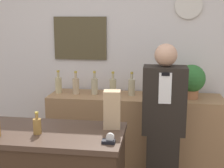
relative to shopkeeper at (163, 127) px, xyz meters
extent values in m
cube|color=silver|center=(-0.54, 0.81, 0.57)|extent=(5.20, 0.06, 2.70)
cube|color=#4C4229|center=(-0.98, 0.76, 0.78)|extent=(0.63, 0.02, 0.50)
cylinder|color=beige|center=(0.25, 0.76, 1.15)|extent=(0.30, 0.03, 0.30)
cube|color=#9E754C|center=(-0.31, 0.51, -0.31)|extent=(1.91, 0.48, 0.95)
cube|color=#423025|center=(-0.95, -0.70, 0.15)|extent=(1.29, 0.59, 0.04)
cube|color=black|center=(0.00, 0.00, -0.42)|extent=(0.30, 0.24, 0.73)
cube|color=black|center=(0.00, 0.00, 0.26)|extent=(0.40, 0.24, 0.63)
cube|color=white|center=(0.00, -0.12, 0.40)|extent=(0.11, 0.01, 0.28)
cube|color=black|center=(0.00, -0.12, 0.53)|extent=(0.07, 0.01, 0.03)
sphere|color=tan|center=(0.00, 0.00, 0.68)|extent=(0.21, 0.21, 0.21)
cylinder|color=#B27047|center=(0.29, 0.50, 0.21)|extent=(0.16, 0.16, 0.09)
sphere|color=#2D6B2D|center=(0.29, 0.50, 0.38)|extent=(0.29, 0.29, 0.29)
cube|color=tan|center=(-0.41, -0.55, 0.32)|extent=(0.14, 0.12, 0.30)
cube|color=black|center=(-0.39, -0.86, 0.18)|extent=(0.09, 0.06, 0.02)
cylinder|color=silver|center=(-0.38, -0.86, 0.22)|extent=(0.06, 0.02, 0.06)
cylinder|color=olive|center=(-0.94, -0.76, 0.23)|extent=(0.06, 0.06, 0.11)
cylinder|color=olive|center=(-0.94, -0.76, 0.31)|extent=(0.02, 0.02, 0.04)
cylinder|color=#B29933|center=(-0.94, -0.76, 0.33)|extent=(0.03, 0.03, 0.01)
cylinder|color=tan|center=(-1.18, 0.52, 0.26)|extent=(0.07, 0.07, 0.18)
cylinder|color=tan|center=(-1.18, 0.52, 0.38)|extent=(0.03, 0.03, 0.06)
cylinder|color=#B29933|center=(-1.18, 0.52, 0.42)|extent=(0.03, 0.03, 0.02)
cylinder|color=tan|center=(-0.97, 0.50, 0.26)|extent=(0.07, 0.07, 0.18)
cylinder|color=tan|center=(-0.97, 0.50, 0.38)|extent=(0.03, 0.03, 0.06)
cylinder|color=#B29933|center=(-0.97, 0.50, 0.42)|extent=(0.03, 0.03, 0.02)
cylinder|color=tan|center=(-0.76, 0.52, 0.26)|extent=(0.07, 0.07, 0.18)
cylinder|color=tan|center=(-0.76, 0.52, 0.38)|extent=(0.03, 0.03, 0.06)
cylinder|color=#B29933|center=(-0.76, 0.52, 0.42)|extent=(0.03, 0.03, 0.02)
cylinder|color=tan|center=(-0.56, 0.52, 0.26)|extent=(0.07, 0.07, 0.18)
cylinder|color=tan|center=(-0.56, 0.52, 0.38)|extent=(0.03, 0.03, 0.06)
cylinder|color=#B29933|center=(-0.56, 0.52, 0.42)|extent=(0.03, 0.03, 0.02)
cylinder|color=tan|center=(-0.35, 0.52, 0.26)|extent=(0.07, 0.07, 0.18)
cylinder|color=tan|center=(-0.35, 0.52, 0.38)|extent=(0.03, 0.03, 0.06)
cylinder|color=#B29933|center=(-0.35, 0.52, 0.42)|extent=(0.03, 0.03, 0.02)
cylinder|color=tan|center=(-0.14, 0.50, 0.26)|extent=(0.07, 0.07, 0.18)
cylinder|color=tan|center=(-0.14, 0.50, 0.38)|extent=(0.03, 0.03, 0.06)
cylinder|color=#B29933|center=(-0.14, 0.50, 0.42)|extent=(0.03, 0.03, 0.02)
cylinder|color=tan|center=(0.07, 0.49, 0.26)|extent=(0.07, 0.07, 0.18)
cylinder|color=tan|center=(0.07, 0.49, 0.38)|extent=(0.03, 0.03, 0.06)
cylinder|color=#B29933|center=(0.07, 0.49, 0.42)|extent=(0.03, 0.03, 0.02)
camera|label=1|loc=(-0.08, -2.84, 1.01)|focal=50.00mm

